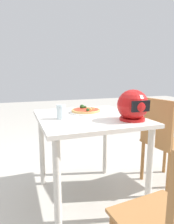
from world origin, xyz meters
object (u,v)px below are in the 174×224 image
object	(u,v)px
chair_side	(162,138)
pizza	(86,110)
dining_table	(88,129)
motorcycle_helmet	(133,106)
drinking_glass	(61,112)

from	to	relation	value
chair_side	pizza	bearing A→B (deg)	-13.41
dining_table	motorcycle_helmet	xyz separation A→B (m)	(-0.27, 0.26, 0.22)
dining_table	pizza	world-z (taller)	pizza
dining_table	pizza	size ratio (longest dim) A/B	3.41
motorcycle_helmet	chair_side	xyz separation A→B (m)	(-0.51, -0.23, -0.38)
motorcycle_helmet	drinking_glass	distance (m)	0.56
pizza	drinking_glass	bearing A→B (deg)	33.01
chair_side	motorcycle_helmet	bearing A→B (deg)	24.50
pizza	dining_table	bearing A→B (deg)	77.31
dining_table	drinking_glass	world-z (taller)	drinking_glass
dining_table	chair_side	size ratio (longest dim) A/B	1.01
drinking_glass	chair_side	xyz separation A→B (m)	(-1.01, 0.00, -0.33)
pizza	motorcycle_helmet	size ratio (longest dim) A/B	1.13
dining_table	chair_side	xyz separation A→B (m)	(-0.77, 0.03, -0.16)
dining_table	chair_side	distance (m)	0.79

